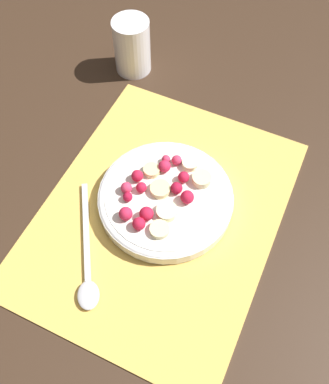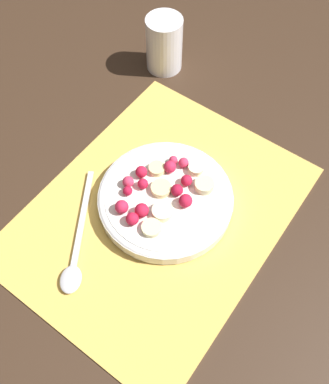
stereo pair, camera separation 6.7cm
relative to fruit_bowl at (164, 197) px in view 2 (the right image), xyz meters
The scene contains 5 objects.
ground_plane 0.03m from the fruit_bowl, behind, with size 3.00×3.00×0.00m, color #382619.
placemat 0.03m from the fruit_bowl, behind, with size 0.47×0.36×0.01m.
fruit_bowl is the anchor object (origin of this frame).
spoon 0.16m from the fruit_bowl, 161.43° to the left, with size 0.19×0.13×0.01m.
drinking_glass 0.32m from the fruit_bowl, 36.03° to the left, with size 0.07×0.07×0.11m.
Camera 2 is at (-0.26, -0.20, 0.61)m, focal length 40.00 mm.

